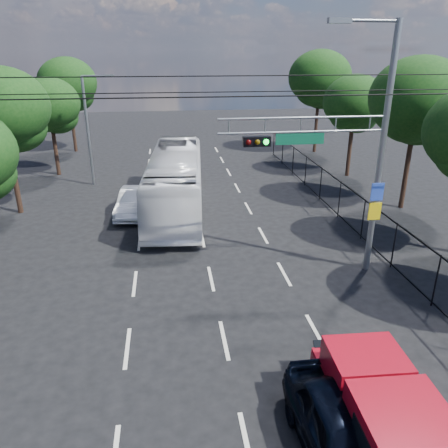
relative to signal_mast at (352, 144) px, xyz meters
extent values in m
plane|color=black|center=(-5.28, -7.99, -5.24)|extent=(120.00, 120.00, 0.00)
cube|color=beige|center=(-8.28, -3.99, -5.24)|extent=(0.12, 2.00, 0.01)
cube|color=beige|center=(-8.28, 0.01, -5.24)|extent=(0.12, 2.00, 0.01)
cube|color=beige|center=(-8.28, 4.01, -5.24)|extent=(0.12, 2.00, 0.01)
cube|color=beige|center=(-8.28, 8.01, -5.24)|extent=(0.12, 2.00, 0.01)
cube|color=beige|center=(-8.28, 12.01, -5.24)|extent=(0.12, 2.00, 0.01)
cube|color=beige|center=(-8.28, 16.01, -5.24)|extent=(0.12, 2.00, 0.01)
cube|color=beige|center=(-8.28, 20.01, -5.24)|extent=(0.12, 2.00, 0.01)
cube|color=beige|center=(-8.28, 24.01, -5.24)|extent=(0.12, 2.00, 0.01)
cube|color=beige|center=(-5.28, -7.99, -5.24)|extent=(0.12, 2.00, 0.01)
cube|color=beige|center=(-5.28, -3.99, -5.24)|extent=(0.12, 2.00, 0.01)
cube|color=beige|center=(-5.28, 0.01, -5.24)|extent=(0.12, 2.00, 0.01)
cube|color=beige|center=(-5.28, 4.01, -5.24)|extent=(0.12, 2.00, 0.01)
cube|color=beige|center=(-5.28, 8.01, -5.24)|extent=(0.12, 2.00, 0.01)
cube|color=beige|center=(-5.28, 12.01, -5.24)|extent=(0.12, 2.00, 0.01)
cube|color=beige|center=(-5.28, 16.01, -5.24)|extent=(0.12, 2.00, 0.01)
cube|color=beige|center=(-5.28, 20.01, -5.24)|extent=(0.12, 2.00, 0.01)
cube|color=beige|center=(-5.28, 24.01, -5.24)|extent=(0.12, 2.00, 0.01)
cube|color=beige|center=(-2.28, -7.99, -5.24)|extent=(0.12, 2.00, 0.01)
cube|color=beige|center=(-2.28, -3.99, -5.24)|extent=(0.12, 2.00, 0.01)
cube|color=beige|center=(-2.28, 0.01, -5.24)|extent=(0.12, 2.00, 0.01)
cube|color=beige|center=(-2.28, 4.01, -5.24)|extent=(0.12, 2.00, 0.01)
cube|color=beige|center=(-2.28, 8.01, -5.24)|extent=(0.12, 2.00, 0.01)
cube|color=beige|center=(-2.28, 12.01, -5.24)|extent=(0.12, 2.00, 0.01)
cube|color=beige|center=(-2.28, 16.01, -5.24)|extent=(0.12, 2.00, 0.01)
cube|color=beige|center=(-2.28, 20.01, -5.24)|extent=(0.12, 2.00, 0.01)
cube|color=beige|center=(-2.28, 24.01, -5.24)|extent=(0.12, 2.00, 0.01)
cylinder|color=slate|center=(1.22, 0.01, -0.49)|extent=(0.24, 0.24, 9.50)
cylinder|color=slate|center=(0.22, 0.01, 4.16)|extent=(2.00, 0.10, 0.10)
cube|color=slate|center=(-0.88, 0.01, 4.16)|extent=(0.80, 0.25, 0.18)
cylinder|color=slate|center=(-1.88, 0.01, 1.01)|extent=(6.20, 0.08, 0.08)
cylinder|color=slate|center=(-1.88, 0.01, 0.51)|extent=(6.20, 0.08, 0.08)
cube|color=black|center=(-3.58, 0.01, 0.21)|extent=(1.00, 0.28, 0.35)
sphere|color=#3F0505|center=(-3.90, -0.14, 0.21)|extent=(0.20, 0.20, 0.20)
sphere|color=#4C3805|center=(-3.58, -0.14, 0.21)|extent=(0.20, 0.20, 0.20)
sphere|color=#0CE533|center=(-3.26, -0.14, 0.21)|extent=(0.20, 0.20, 0.20)
cube|color=#0B5034|center=(-1.98, 0.01, 0.26)|extent=(1.80, 0.05, 0.40)
cube|color=#2746B6|center=(1.20, -0.13, -1.84)|extent=(0.50, 0.04, 0.70)
cube|color=yellow|center=(1.20, -0.13, -2.64)|extent=(0.50, 0.04, 0.70)
cylinder|color=slate|center=(0.62, 0.01, 0.76)|extent=(0.05, 0.05, 0.50)
cylinder|color=slate|center=(-0.68, 0.01, 0.76)|extent=(0.05, 0.05, 0.50)
cylinder|color=slate|center=(-1.98, 0.01, 0.76)|extent=(0.05, 0.05, 0.50)
cylinder|color=slate|center=(-3.28, 0.01, 0.76)|extent=(0.05, 0.05, 0.50)
cylinder|color=slate|center=(-4.58, 0.01, 0.76)|extent=(0.05, 0.05, 0.50)
cylinder|color=slate|center=(-11.78, 14.01, -1.74)|extent=(0.18, 0.18, 7.00)
cylinder|color=slate|center=(-10.98, 14.01, 1.76)|extent=(1.60, 0.09, 0.09)
cube|color=slate|center=(-10.08, 14.01, 1.76)|extent=(0.60, 0.22, 0.15)
cylinder|color=black|center=(-5.28, -1.99, 1.96)|extent=(22.00, 0.04, 0.04)
cylinder|color=black|center=(-5.28, 1.51, 2.36)|extent=(22.00, 0.04, 0.04)
cylinder|color=black|center=(-5.28, 3.01, 1.66)|extent=(22.00, 0.04, 0.04)
cube|color=black|center=(2.32, 4.01, -3.29)|extent=(0.04, 34.00, 0.06)
cube|color=black|center=(2.32, 4.01, -5.09)|extent=(0.04, 34.00, 0.06)
cylinder|color=black|center=(2.32, -2.99, -4.24)|extent=(0.06, 0.06, 2.00)
cylinder|color=black|center=(2.32, 0.01, -4.24)|extent=(0.06, 0.06, 2.00)
cylinder|color=black|center=(2.32, 3.01, -4.24)|extent=(0.06, 0.06, 2.00)
cylinder|color=black|center=(2.32, 6.01, -4.24)|extent=(0.06, 0.06, 2.00)
cylinder|color=black|center=(2.32, 9.01, -4.24)|extent=(0.06, 0.06, 2.00)
cylinder|color=black|center=(2.32, 12.01, -4.24)|extent=(0.06, 0.06, 2.00)
cylinder|color=black|center=(2.32, 15.01, -4.24)|extent=(0.06, 0.06, 2.00)
cylinder|color=black|center=(2.32, 18.01, -4.24)|extent=(0.06, 0.06, 2.00)
cylinder|color=black|center=(2.32, 21.01, -4.24)|extent=(0.06, 0.06, 2.00)
cylinder|color=black|center=(6.52, 7.01, -2.86)|extent=(0.28, 0.28, 4.76)
ellipsoid|color=black|center=(6.52, 7.01, 0.88)|extent=(5.10, 5.10, 4.33)
ellipsoid|color=black|center=(6.92, 7.31, -0.31)|extent=(3.40, 3.40, 2.72)
ellipsoid|color=black|center=(6.17, 6.81, -0.14)|extent=(3.23, 3.23, 2.58)
cylinder|color=black|center=(6.12, 14.01, -3.23)|extent=(0.28, 0.28, 4.03)
ellipsoid|color=black|center=(6.12, 14.01, -0.06)|extent=(4.32, 4.32, 3.67)
ellipsoid|color=black|center=(6.52, 14.31, -1.07)|extent=(2.88, 2.88, 2.30)
ellipsoid|color=black|center=(5.77, 13.81, -0.92)|extent=(2.74, 2.74, 2.19)
cylinder|color=black|center=(6.32, 22.01, -2.78)|extent=(0.28, 0.28, 4.93)
ellipsoid|color=black|center=(6.32, 22.01, 1.09)|extent=(5.28, 5.28, 4.49)
ellipsoid|color=black|center=(6.72, 22.31, -0.14)|extent=(3.52, 3.52, 2.82)
ellipsoid|color=black|center=(5.97, 21.81, 0.04)|extent=(3.34, 3.34, 2.68)
cylinder|color=black|center=(-15.08, 9.01, -3.00)|extent=(0.28, 0.28, 4.48)
ellipsoid|color=black|center=(-15.08, 9.01, 0.52)|extent=(4.80, 4.80, 4.08)
ellipsoid|color=black|center=(-14.68, 9.31, -0.60)|extent=(3.20, 3.20, 2.56)
cylinder|color=black|center=(-14.68, 17.01, -3.28)|extent=(0.28, 0.28, 3.92)
ellipsoid|color=black|center=(-14.68, 17.01, -0.20)|extent=(4.20, 4.20, 3.57)
ellipsoid|color=black|center=(-14.28, 17.31, -1.18)|extent=(2.80, 2.80, 2.24)
ellipsoid|color=black|center=(-15.03, 16.81, -1.04)|extent=(2.66, 2.66, 2.13)
cylinder|color=black|center=(-14.88, 25.01, -2.95)|extent=(0.28, 0.28, 4.59)
ellipsoid|color=black|center=(-14.88, 25.01, 0.66)|extent=(4.92, 4.92, 4.18)
ellipsoid|color=black|center=(-14.48, 25.31, -0.49)|extent=(3.28, 3.28, 2.62)
ellipsoid|color=black|center=(-15.23, 24.81, -0.32)|extent=(3.12, 3.12, 2.49)
cylinder|color=black|center=(-3.10, -6.88, -4.90)|extent=(0.28, 0.70, 0.69)
cylinder|color=black|center=(-1.43, -6.95, -4.90)|extent=(0.28, 0.70, 0.69)
cube|color=maroon|center=(-2.33, -8.43, -4.63)|extent=(2.07, 4.98, 0.55)
cube|color=maroon|center=(-2.24, -6.23, -4.56)|extent=(1.84, 0.61, 0.54)
cube|color=black|center=(-2.23, -5.96, -4.31)|extent=(1.68, 0.46, 0.30)
cube|color=maroon|center=(-2.28, -7.31, -3.92)|extent=(1.83, 1.59, 0.93)
cube|color=black|center=(-2.31, -8.04, -3.87)|extent=(1.52, 0.11, 0.54)
cube|color=maroon|center=(-2.37, -9.51, -3.85)|extent=(1.93, 2.58, 1.03)
cube|color=black|center=(-3.30, -9.47, -3.82)|extent=(0.09, 1.18, 0.44)
imported|color=black|center=(-3.28, -8.69, -4.48)|extent=(1.89, 4.51, 1.52)
imported|color=white|center=(-6.37, 8.43, -3.58)|extent=(3.67, 12.11, 3.33)
imported|color=white|center=(-8.69, 7.92, -4.54)|extent=(2.04, 4.44, 1.41)
camera|label=1|loc=(-6.79, -15.29, 3.26)|focal=35.00mm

